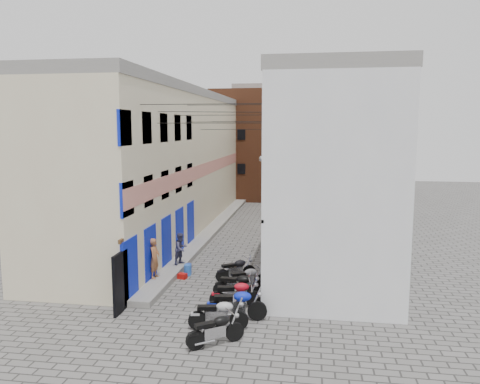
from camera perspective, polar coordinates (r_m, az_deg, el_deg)
The scene contains 21 objects.
ground at distance 17.55m, azimuth -5.87°, elevation -14.30°, with size 90.00×90.00×0.00m, color #5C5A57.
plinth at distance 30.09m, azimuth -3.38°, elevation -4.61°, with size 0.90×26.00×0.25m, color gray.
building_left at distance 30.17m, azimuth -8.93°, elevation 3.75°, with size 5.10×27.00×9.00m.
building_right at distance 28.79m, azimuth 10.42°, elevation 3.53°, with size 5.94×26.00×9.00m.
building_far_brick_left at distance 44.18m, azimuth 0.76°, elevation 5.76°, with size 6.00×6.00×10.00m, color brown.
building_far_brick_right at distance 45.80m, azimuth 7.34°, elevation 4.52°, with size 5.00×6.00×8.00m, color brown.
building_far_concrete at distance 49.90m, azimuth 4.03°, elevation 6.56°, with size 8.00×5.00×11.00m, color gray.
far_shopfront at distance 41.48m, azimuth 2.95°, elevation 0.35°, with size 2.00×0.30×2.40m, color black.
overhead_wires at distance 23.73m, azimuth -1.38°, elevation 9.10°, with size 5.80×13.02×1.32m.
motorcycle_a at distance 14.83m, azimuth -3.01°, elevation -16.25°, with size 0.60×1.91×1.10m, color black, non-canonical shape.
motorcycle_b at distance 15.87m, azimuth -2.67°, elevation -14.48°, with size 0.63×1.99×1.15m, color #A6A6AA, non-canonical shape.
motorcycle_c at distance 16.52m, azimuth -0.52°, elevation -13.36°, with size 0.68×2.17×1.26m, color #0D21C3, non-canonical shape.
motorcycle_d at distance 17.64m, azimuth -0.51°, elevation -12.15°, with size 0.62×1.98×1.15m, color #B60D1C, non-canonical shape.
motorcycle_e at distance 18.48m, azimuth -0.25°, elevation -11.19°, with size 0.63×1.99×1.15m, color black, non-canonical shape.
motorcycle_f at distance 19.44m, azimuth 0.76°, elevation -10.34°, with size 0.58×1.85×1.07m, color #B5B5BA, non-canonical shape.
motorcycle_g at distance 20.57m, azimuth -0.50°, elevation -9.28°, with size 0.60×1.89×1.09m, color black, non-canonical shape.
person_a at distance 20.37m, azimuth -10.38°, elevation -7.94°, with size 0.63×0.41×1.72m, color #9D6039.
person_b at distance 22.22m, azimuth -7.20°, elevation -6.85°, with size 0.72×0.56×1.49m, color #3B3A57.
water_jug_near at distance 21.47m, azimuth -6.42°, elevation -9.44°, with size 0.31×0.31×0.49m, color blue.
water_jug_far at distance 21.69m, azimuth -6.32°, elevation -9.28°, with size 0.30×0.30×0.47m, color #213FA6.
red_crate at distance 21.08m, azimuth -7.04°, elevation -10.14°, with size 0.37×0.28×0.23m, color #B4110C.
Camera 1 is at (4.20, -15.71, 6.60)m, focal length 35.00 mm.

